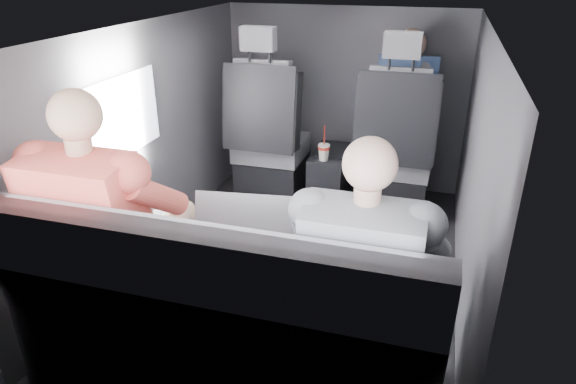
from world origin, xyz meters
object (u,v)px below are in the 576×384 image
(passenger_rear_left, at_px, (114,234))
(center_console, at_px, (330,177))
(laptop_white, at_px, (129,220))
(front_seat_left, at_px, (269,147))
(rear_bench, at_px, (225,339))
(laptop_black, at_px, (362,255))
(passenger_rear_right, at_px, (365,282))
(soda_cup, at_px, (324,152))
(front_seat_right, at_px, (394,160))
(laptop_silver, at_px, (255,234))
(passenger_front_right, at_px, (406,101))

(passenger_rear_left, bearing_deg, center_console, 74.75)
(laptop_white, height_order, passenger_rear_left, passenger_rear_left)
(laptop_white, bearing_deg, front_seat_left, 87.69)
(passenger_rear_left, bearing_deg, rear_bench, -10.65)
(laptop_black, relative_size, passenger_rear_right, 0.34)
(laptop_white, distance_m, passenger_rear_right, 1.04)
(rear_bench, relative_size, soda_cup, 6.55)
(front_seat_right, xyz_separation_m, soda_cup, (-0.46, -0.14, 0.06))
(front_seat_right, distance_m, laptop_silver, 1.70)
(front_seat_left, bearing_deg, center_console, 5.07)
(front_seat_left, distance_m, passenger_rear_right, 2.06)
(front_seat_right, bearing_deg, laptop_silver, -104.16)
(laptop_black, xyz_separation_m, passenger_rear_left, (-0.98, -0.14, 0.01))
(laptop_silver, bearing_deg, laptop_black, -3.87)
(passenger_front_right, bearing_deg, rear_bench, -102.33)
(passenger_rear_left, bearing_deg, laptop_silver, 17.54)
(laptop_black, bearing_deg, soda_cup, 107.91)
(front_seat_left, bearing_deg, laptop_black, -60.81)
(laptop_silver, xyz_separation_m, laptop_black, (0.44, -0.03, -0.00))
(laptop_black, bearing_deg, front_seat_left, 119.19)
(front_seat_left, height_order, laptop_black, front_seat_left)
(center_console, xyz_separation_m, passenger_rear_right, (0.51, -1.85, 0.41))
(center_console, relative_size, passenger_rear_right, 0.41)
(front_seat_left, distance_m, passenger_rear_left, 1.82)
(soda_cup, bearing_deg, passenger_rear_left, -106.35)
(front_seat_left, bearing_deg, passenger_rear_left, -91.69)
(front_seat_right, relative_size, laptop_white, 3.42)
(soda_cup, relative_size, passenger_rear_left, 0.19)
(front_seat_left, relative_size, passenger_front_right, 1.57)
(front_seat_left, xyz_separation_m, front_seat_right, (0.90, 0.00, 0.00))
(passenger_rear_right, bearing_deg, passenger_rear_left, -179.93)
(center_console, height_order, soda_cup, soda_cup)
(laptop_white, distance_m, laptop_black, 1.00)
(front_seat_left, bearing_deg, passenger_front_right, 15.63)
(front_seat_left, relative_size, passenger_rear_left, 1.00)
(rear_bench, relative_size, passenger_rear_left, 1.27)
(center_console, distance_m, passenger_front_right, 0.76)
(laptop_white, xyz_separation_m, passenger_rear_left, (0.01, -0.13, 0.00))
(front_seat_right, distance_m, rear_bench, 1.96)
(soda_cup, bearing_deg, laptop_black, -72.09)
(rear_bench, xyz_separation_m, laptop_black, (0.48, 0.24, 0.33))
(laptop_white, bearing_deg, passenger_front_right, 62.88)
(front_seat_right, relative_size, rear_bench, 0.79)
(rear_bench, height_order, soda_cup, rear_bench)
(front_seat_left, bearing_deg, passenger_rear_right, -61.91)
(front_seat_left, xyz_separation_m, laptop_silver, (0.49, -1.64, 0.24))
(front_seat_left, relative_size, laptop_silver, 3.01)
(rear_bench, height_order, laptop_white, rear_bench)
(center_console, distance_m, rear_bench, 1.94)
(rear_bench, bearing_deg, passenger_rear_right, 10.56)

